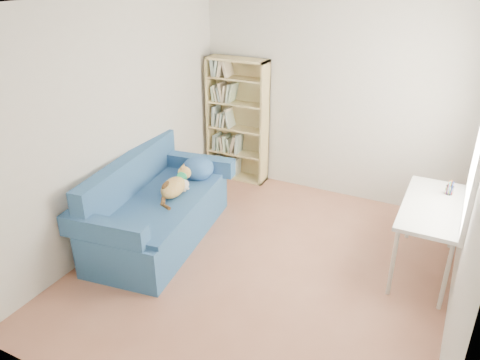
# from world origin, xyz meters

# --- Properties ---
(ground) EXTENTS (4.00, 4.00, 0.00)m
(ground) POSITION_xyz_m (0.00, 0.00, 0.00)
(ground) COLOR #A36349
(ground) RESTS_ON ground
(room_shell) EXTENTS (3.54, 4.04, 2.62)m
(room_shell) POSITION_xyz_m (0.10, 0.03, 1.64)
(room_shell) COLOR silver
(room_shell) RESTS_ON ground
(sofa) EXTENTS (1.16, 2.02, 0.94)m
(sofa) POSITION_xyz_m (-1.32, 0.02, 0.36)
(sofa) COLOR navy
(sofa) RESTS_ON ground
(bookshelf) EXTENTS (0.86, 0.27, 1.71)m
(bookshelf) POSITION_xyz_m (-1.25, 1.85, 0.79)
(bookshelf) COLOR tan
(bookshelf) RESTS_ON ground
(desk) EXTENTS (0.56, 1.22, 0.75)m
(desk) POSITION_xyz_m (1.45, 0.71, 0.68)
(desk) COLOR silver
(desk) RESTS_ON ground
(pen_cup) EXTENTS (0.08, 0.08, 0.15)m
(pen_cup) POSITION_xyz_m (1.56, 1.01, 0.81)
(pen_cup) COLOR white
(pen_cup) RESTS_ON desk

